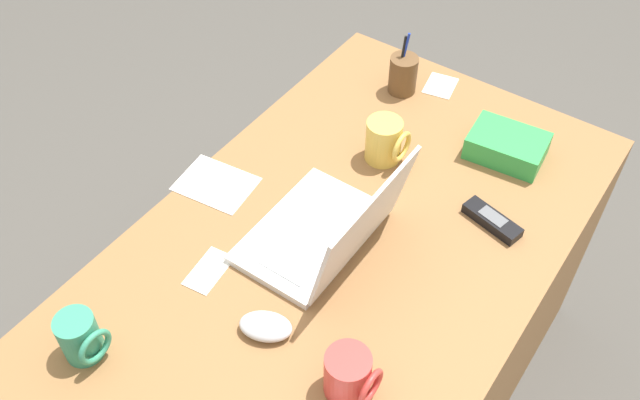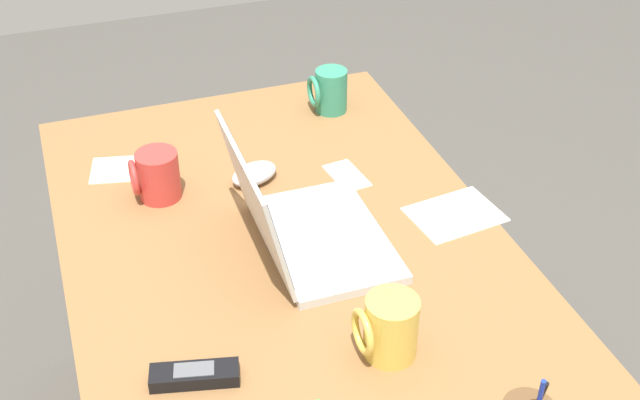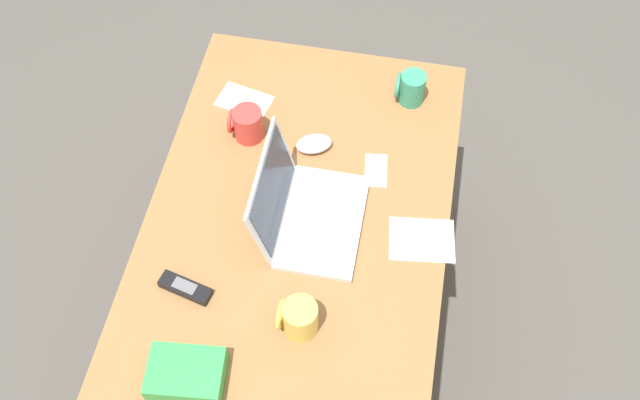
% 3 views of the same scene
% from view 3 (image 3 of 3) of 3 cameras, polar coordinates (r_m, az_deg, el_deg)
% --- Properties ---
extents(ground_plane, '(6.00, 6.00, 0.00)m').
position_cam_3_polar(ground_plane, '(2.59, -1.58, -10.61)').
color(ground_plane, '#4C4944').
extents(desk, '(1.36, 0.83, 0.74)m').
position_cam_3_polar(desk, '(2.25, -1.81, -7.16)').
color(desk, olive).
rests_on(desk, ground).
extents(laptop, '(0.33, 0.27, 0.24)m').
position_cam_3_polar(laptop, '(1.89, -1.17, -0.93)').
color(laptop, silver).
rests_on(laptop, desk).
extents(computer_mouse, '(0.10, 0.12, 0.04)m').
position_cam_3_polar(computer_mouse, '(2.05, -0.41, 4.57)').
color(computer_mouse, silver).
rests_on(computer_mouse, desk).
extents(coffee_mug_white, '(0.08, 0.09, 0.10)m').
position_cam_3_polar(coffee_mug_white, '(2.15, 7.38, 8.99)').
color(coffee_mug_white, '#338C6B').
rests_on(coffee_mug_white, desk).
extents(coffee_mug_tall, '(0.09, 0.10, 0.11)m').
position_cam_3_polar(coffee_mug_tall, '(1.74, -1.72, -9.53)').
color(coffee_mug_tall, '#E0BC4C').
rests_on(coffee_mug_tall, desk).
extents(coffee_mug_spare, '(0.09, 0.10, 0.10)m').
position_cam_3_polar(coffee_mug_spare, '(2.06, -5.95, 6.16)').
color(coffee_mug_spare, '#C63833').
rests_on(coffee_mug_spare, desk).
extents(cordless_phone, '(0.08, 0.15, 0.03)m').
position_cam_3_polar(cordless_phone, '(1.85, -10.87, -7.01)').
color(cordless_phone, black).
rests_on(cordless_phone, desk).
extents(snack_bag, '(0.14, 0.19, 0.06)m').
position_cam_3_polar(snack_bag, '(1.75, -10.80, -13.67)').
color(snack_bag, green).
rests_on(snack_bag, desk).
extents(paper_note_near_laptop, '(0.15, 0.19, 0.00)m').
position_cam_3_polar(paper_note_near_laptop, '(1.92, 8.26, -3.21)').
color(paper_note_near_laptop, white).
rests_on(paper_note_near_laptop, desk).
extents(paper_note_right, '(0.12, 0.08, 0.00)m').
position_cam_3_polar(paper_note_right, '(2.02, 4.56, 2.41)').
color(paper_note_right, white).
rests_on(paper_note_right, desk).
extents(paper_note_front, '(0.13, 0.18, 0.00)m').
position_cam_3_polar(paper_note_front, '(2.18, -6.16, 8.00)').
color(paper_note_front, white).
rests_on(paper_note_front, desk).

